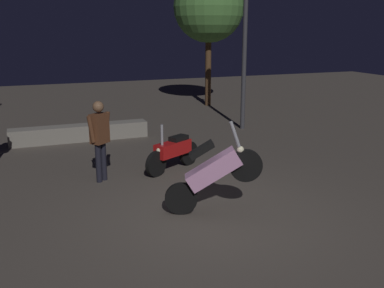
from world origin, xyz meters
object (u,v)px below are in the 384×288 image
at_px(motorcycle_red_parked_left, 173,151).
at_px(streetlamp_far, 245,26).
at_px(person_rider_beside, 100,134).
at_px(motorcycle_pink_foreground, 213,173).

xyz_separation_m(motorcycle_red_parked_left, streetlamp_far, (3.43, 3.26, 2.72)).
xyz_separation_m(motorcycle_red_parked_left, person_rider_beside, (-1.63, -0.14, 0.57)).
distance_m(motorcycle_pink_foreground, streetlamp_far, 7.23).
bearing_deg(streetlamp_far, motorcycle_pink_foreground, -121.71).
distance_m(motorcycle_red_parked_left, person_rider_beside, 1.73).
height_order(motorcycle_red_parked_left, person_rider_beside, person_rider_beside).
height_order(motorcycle_pink_foreground, person_rider_beside, person_rider_beside).
distance_m(motorcycle_pink_foreground, person_rider_beside, 2.83).
height_order(motorcycle_pink_foreground, streetlamp_far, streetlamp_far).
bearing_deg(motorcycle_red_parked_left, motorcycle_pink_foreground, 56.97).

